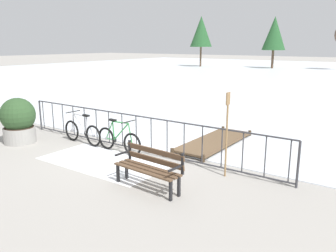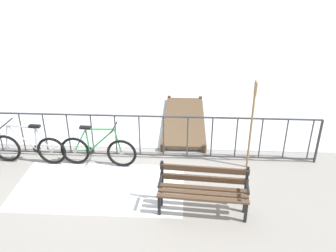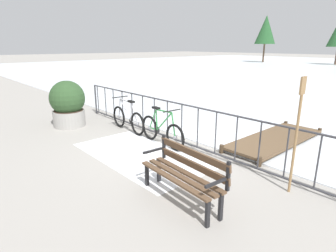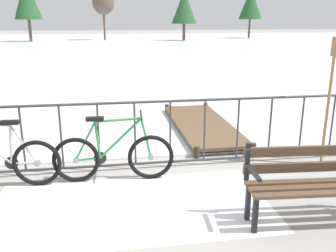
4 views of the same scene
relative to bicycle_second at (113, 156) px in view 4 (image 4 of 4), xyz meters
The scene contains 11 objects.
ground_plane 0.62m from the bicycle_second, 47.91° to the left, with size 160.00×160.00×0.00m, color #9E9991.
frozen_pond 28.78m from the bicycle_second, 89.33° to the left, with size 80.00×56.00×0.03m, color silver.
snow_patch 0.92m from the bicycle_second, 76.65° to the right, with size 3.40×1.75×0.01m, color white.
railing_fence 0.54m from the bicycle_second, 47.91° to the left, with size 9.06×0.06×1.07m.
bicycle_second is the anchor object (origin of this frame).
park_bench 2.66m from the bicycle_second, 32.38° to the right, with size 1.63×0.60×0.89m.
oar_upright 3.37m from the bicycle_second, ahead, with size 0.04×0.16×1.98m.
wooden_dock 2.94m from the bicycle_second, 50.30° to the left, with size 1.10×3.26×0.20m.
tree_far_west 43.83m from the bicycle_second, 66.26° to the left, with size 2.87×2.87×6.06m.
tree_centre 38.28m from the bicycle_second, 90.42° to the left, with size 2.42×2.42×5.40m.
tree_far_east 36.82m from the bicycle_second, 76.83° to the left, with size 2.76×2.76×5.33m.
Camera 4 is at (-0.35, -5.24, 2.22)m, focal length 38.93 mm.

